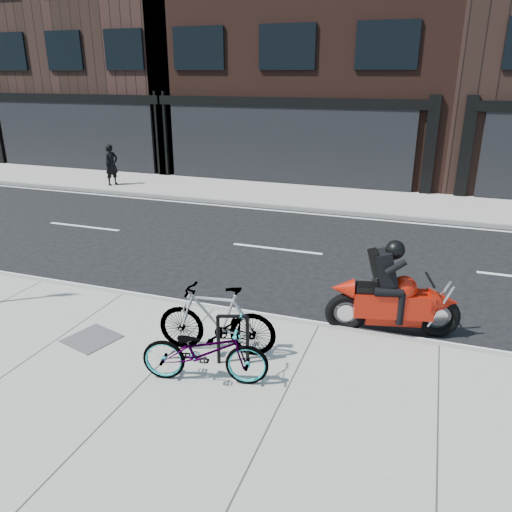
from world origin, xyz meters
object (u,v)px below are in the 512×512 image
at_px(motorcycle, 400,297).
at_px(pedestrian, 112,165).
at_px(bicycle_front, 205,351).
at_px(bike_rack, 233,335).
at_px(bicycle_rear, 216,319).
at_px(utility_grate, 92,339).

xyz_separation_m(motorcycle, pedestrian, (-11.58, 8.41, 0.22)).
bearing_deg(pedestrian, bicycle_front, -121.67).
height_order(bike_rack, bicycle_rear, bicycle_rear).
distance_m(pedestrian, utility_grate, 12.59).
height_order(bicycle_front, utility_grate, bicycle_front).
distance_m(bike_rack, bicycle_rear, 0.44).
relative_size(pedestrian, utility_grate, 2.11).
bearing_deg(bicycle_front, bicycle_rear, -1.25).
bearing_deg(bike_rack, bicycle_front, -109.67).
bearing_deg(utility_grate, pedestrian, 122.95).
distance_m(bike_rack, pedestrian, 14.00).
relative_size(bike_rack, utility_grate, 1.10).
height_order(bike_rack, utility_grate, bike_rack).
height_order(bicycle_rear, utility_grate, bicycle_rear).
distance_m(bike_rack, utility_grate, 2.54).
relative_size(motorcycle, pedestrian, 1.44).
bearing_deg(pedestrian, motorcycle, -107.38).
xyz_separation_m(bike_rack, pedestrian, (-9.33, 10.43, 0.31)).
distance_m(bicycle_front, utility_grate, 2.38).
distance_m(bicycle_rear, utility_grate, 2.22).
xyz_separation_m(pedestrian, utility_grate, (6.84, -10.55, -0.78)).
distance_m(bike_rack, motorcycle, 3.03).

